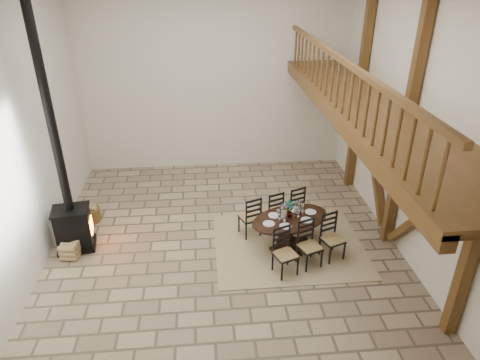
{
  "coord_description": "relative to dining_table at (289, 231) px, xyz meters",
  "views": [
    {
      "loc": [
        -0.36,
        -7.11,
        5.24
      ],
      "look_at": [
        0.34,
        0.4,
        1.33
      ],
      "focal_mm": 32.0,
      "sensor_mm": 36.0,
      "label": 1
    }
  ],
  "objects": [
    {
      "name": "ground",
      "position": [
        -1.3,
        0.04,
        -0.36
      ],
      "size": [
        8.0,
        8.0,
        0.0
      ],
      "primitive_type": "plane",
      "color": "tan",
      "rests_on": "ground"
    },
    {
      "name": "room_shell",
      "position": [
        -0.11,
        0.04,
        2.65
      ],
      "size": [
        7.02,
        8.02,
        5.01
      ],
      "color": "silver",
      "rests_on": "ground"
    },
    {
      "name": "rug",
      "position": [
        0.0,
        -0.0,
        -0.35
      ],
      "size": [
        3.0,
        2.5,
        0.02
      ],
      "primitive_type": "cube",
      "color": "tan",
      "rests_on": "ground"
    },
    {
      "name": "dining_table",
      "position": [
        0.0,
        0.0,
        0.0
      ],
      "size": [
        2.01,
        2.2,
        1.04
      ],
      "rotation": [
        0.0,
        0.0,
        0.37
      ],
      "color": "black",
      "rests_on": "ground"
    },
    {
      "name": "wood_stove",
      "position": [
        -4.3,
        0.32,
        0.75
      ],
      "size": [
        0.79,
        0.65,
        5.0
      ],
      "rotation": [
        0.0,
        0.0,
        0.15
      ],
      "color": "black",
      "rests_on": "ground"
    },
    {
      "name": "log_basket",
      "position": [
        -4.25,
        1.34,
        -0.2
      ],
      "size": [
        0.46,
        0.46,
        0.38
      ],
      "rotation": [
        0.0,
        0.0,
        -0.26
      ],
      "color": "brown",
      "rests_on": "ground"
    },
    {
      "name": "log_stack",
      "position": [
        -4.34,
        0.06,
        -0.2
      ],
      "size": [
        0.4,
        0.5,
        0.34
      ],
      "rotation": [
        0.0,
        0.0,
        -0.17
      ],
      "color": "tan",
      "rests_on": "ground"
    }
  ]
}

